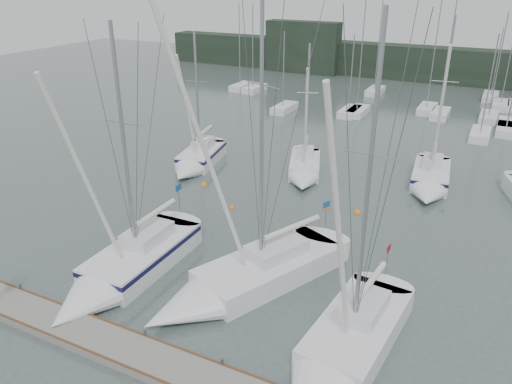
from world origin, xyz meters
TOP-DOWN VIEW (x-y plane):
  - ground at (0.00, 0.00)m, footprint 160.00×160.00m
  - dock at (0.00, -5.00)m, footprint 24.00×2.00m
  - far_treeline at (0.00, 62.00)m, footprint 90.00×4.00m
  - far_building_left at (-20.00, 60.00)m, footprint 12.00×3.00m
  - mast_forest at (8.80, 43.84)m, footprint 54.18×26.19m
  - sailboat_near_left at (-6.17, -0.88)m, footprint 3.32×10.94m
  - sailboat_near_center at (-0.30, 0.83)m, footprint 7.87×11.97m
  - sailboat_near_right at (6.29, -1.71)m, footprint 3.98×10.19m
  - sailboat_mid_a at (-11.85, 15.38)m, footprint 4.11×8.32m
  - sailboat_mid_b at (-2.84, 17.48)m, footprint 4.73×7.87m
  - sailboat_mid_d at (6.62, 19.58)m, footprint 3.50×8.44m
  - buoy_a at (-5.33, 9.93)m, footprint 0.44×0.44m
  - buoy_b at (2.87, 13.12)m, footprint 0.52×0.52m
  - buoy_c at (-9.25, 12.52)m, footprint 0.51×0.51m
  - seagull at (-2.15, 1.86)m, footprint 1.01×0.50m
  - buoy_d at (0.63, 12.88)m, footprint 0.50×0.50m

SIDE VIEW (x-z plane):
  - ground at x=0.00m, z-range 0.00..0.00m
  - buoy_a at x=-5.33m, z-range -0.22..0.22m
  - buoy_b at x=2.87m, z-range -0.26..0.26m
  - buoy_c at x=-9.25m, z-range -0.25..0.25m
  - buoy_d at x=0.63m, z-range -0.25..0.25m
  - dock at x=0.00m, z-range 0.00..0.40m
  - mast_forest at x=8.80m, z-range -6.60..7.55m
  - sailboat_mid_b at x=-2.84m, z-range -5.05..6.14m
  - sailboat_near_right at x=6.29m, z-range -7.15..8.31m
  - sailboat_near_center at x=-0.30m, z-range -8.48..9.67m
  - sailboat_mid_d at x=6.62m, z-range -6.12..7.38m
  - sailboat_mid_a at x=-11.85m, z-range -5.34..6.60m
  - sailboat_near_left at x=-6.17m, z-range -6.58..7.88m
  - far_treeline at x=0.00m, z-range 0.00..5.00m
  - far_building_left at x=-20.00m, z-range 0.00..8.00m
  - seagull at x=-2.15m, z-range 7.79..7.99m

